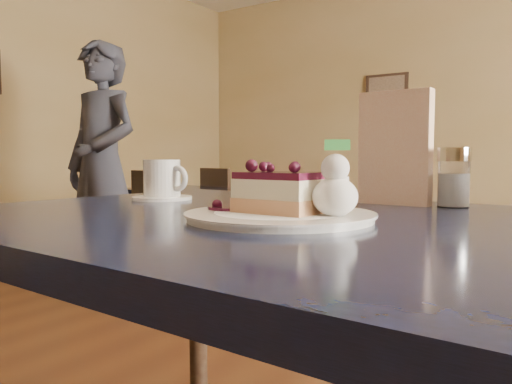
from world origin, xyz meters
The scene contains 11 objects.
main_table centered at (0.08, -0.02, 0.74)m, with size 1.38×0.96×0.83m.
dessert_plate centered at (0.08, -0.08, 0.84)m, with size 0.30×0.30×0.01m, color white.
cheesecake_slice centered at (0.08, -0.08, 0.87)m, with size 0.14×0.10×0.07m.
whipped_cream centered at (0.17, -0.07, 0.87)m, with size 0.07×0.07×0.06m.
berry_sauce centered at (-0.02, -0.08, 0.84)m, with size 0.09×0.09×0.01m, color black.
coffee_set centered at (-0.36, 0.11, 0.87)m, with size 0.15×0.14×0.10m.
menu_card centered at (0.15, 0.29, 0.95)m, with size 0.15×0.03×0.24m, color #FFECC9.
sugar_shaker centered at (0.27, 0.30, 0.89)m, with size 0.07×0.07×0.12m.
napkin_stack centered at (-0.06, 0.30, 0.86)m, with size 0.13×0.13×0.06m, color white.
bg_table_far_left centered at (-2.22, 2.26, 0.06)m, with size 1.03×1.64×1.09m.
patron centered at (-2.33, 1.53, 0.87)m, with size 0.63×0.42×1.74m, color #2A2C37.
Camera 1 is at (0.49, -0.77, 0.93)m, focal length 35.00 mm.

